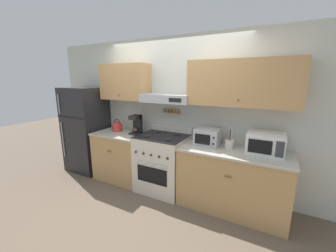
{
  "coord_description": "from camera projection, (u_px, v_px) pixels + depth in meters",
  "views": [
    {
      "loc": [
        1.62,
        -2.48,
        1.87
      ],
      "look_at": [
        0.14,
        0.28,
        1.14
      ],
      "focal_mm": 22.0,
      "sensor_mm": 36.0,
      "label": 1
    }
  ],
  "objects": [
    {
      "name": "refrigerator",
      "position": [
        86.0,
        129.0,
        4.22
      ],
      "size": [
        0.75,
        0.69,
        1.7
      ],
      "color": "#232326",
      "rests_on": "ground_plane"
    },
    {
      "name": "tea_kettle",
      "position": [
        117.0,
        126.0,
        3.9
      ],
      "size": [
        0.22,
        0.18,
        0.23
      ],
      "color": "red",
      "rests_on": "counter_left"
    },
    {
      "name": "toaster_oven",
      "position": [
        207.0,
        137.0,
        3.07
      ],
      "size": [
        0.35,
        0.31,
        0.25
      ],
      "color": "#ADAFB5",
      "rests_on": "counter_right"
    },
    {
      "name": "counter_right",
      "position": [
        232.0,
        180.0,
        2.96
      ],
      "size": [
        1.51,
        0.69,
        0.89
      ],
      "color": "tan",
      "rests_on": "ground_plane"
    },
    {
      "name": "microwave",
      "position": [
        266.0,
        143.0,
        2.72
      ],
      "size": [
        0.46,
        0.38,
        0.28
      ],
      "color": "white",
      "rests_on": "counter_right"
    },
    {
      "name": "counter_left",
      "position": [
        123.0,
        155.0,
        3.9
      ],
      "size": [
        0.97,
        0.69,
        0.89
      ],
      "color": "tan",
      "rests_on": "ground_plane"
    },
    {
      "name": "stove_range",
      "position": [
        162.0,
        163.0,
        3.48
      ],
      "size": [
        0.79,
        0.71,
        1.07
      ],
      "color": "beige",
      "rests_on": "ground_plane"
    },
    {
      "name": "wall_back",
      "position": [
        177.0,
        104.0,
        3.47
      ],
      "size": [
        5.2,
        0.46,
        2.55
      ],
      "color": "silver",
      "rests_on": "ground_plane"
    },
    {
      "name": "coffee_maker",
      "position": [
        136.0,
        124.0,
        3.71
      ],
      "size": [
        0.16,
        0.22,
        0.34
      ],
      "color": "black",
      "rests_on": "counter_left"
    },
    {
      "name": "ground_plane",
      "position": [
        152.0,
        198.0,
        3.29
      ],
      "size": [
        16.0,
        16.0,
        0.0
      ],
      "primitive_type": "plane",
      "color": "brown"
    },
    {
      "name": "utensil_crock",
      "position": [
        229.0,
        144.0,
        2.94
      ],
      "size": [
        0.12,
        0.12,
        0.28
      ],
      "color": "silver",
      "rests_on": "counter_right"
    }
  ]
}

